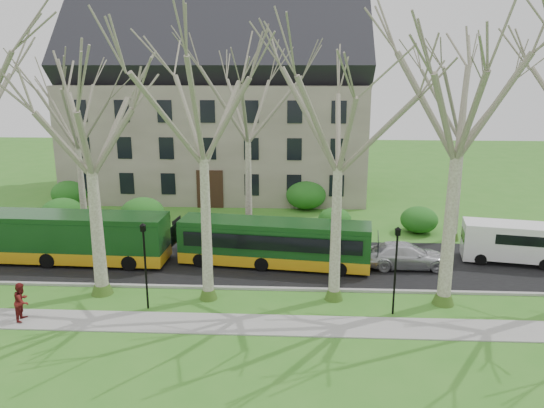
% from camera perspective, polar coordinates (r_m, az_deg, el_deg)
% --- Properties ---
extents(ground, '(120.00, 120.00, 0.00)m').
position_cam_1_polar(ground, '(27.36, -0.21, -10.50)').
color(ground, '#377A23').
rests_on(ground, ground).
extents(sidewalk, '(70.00, 2.00, 0.06)m').
position_cam_1_polar(sidewalk, '(25.11, -0.52, -12.88)').
color(sidewalk, gray).
rests_on(sidewalk, ground).
extents(road, '(80.00, 8.00, 0.06)m').
position_cam_1_polar(road, '(32.39, 0.32, -6.28)').
color(road, black).
rests_on(road, ground).
extents(curb, '(80.00, 0.25, 0.14)m').
position_cam_1_polar(curb, '(28.69, -0.04, -9.09)').
color(curb, '#A5A39E').
rests_on(curb, ground).
extents(building, '(26.50, 12.20, 16.00)m').
position_cam_1_polar(building, '(49.37, -5.76, 10.55)').
color(building, slate).
rests_on(building, ground).
extents(tree_row_verge, '(49.00, 7.00, 14.00)m').
position_cam_1_polar(tree_row_verge, '(25.46, -0.18, 4.19)').
color(tree_row_verge, gray).
rests_on(tree_row_verge, ground).
extents(tree_row_far, '(33.00, 7.00, 12.00)m').
position_cam_1_polar(tree_row_far, '(36.24, -1.38, 5.78)').
color(tree_row_far, gray).
rests_on(tree_row_far, ground).
extents(lamp_row, '(36.22, 0.22, 4.30)m').
position_cam_1_polar(lamp_row, '(25.42, -0.33, -6.22)').
color(lamp_row, black).
rests_on(lamp_row, ground).
extents(hedges, '(30.60, 8.60, 2.00)m').
position_cam_1_polar(hedges, '(40.59, -5.72, -0.52)').
color(hedges, '#22621C').
rests_on(hedges, ground).
extents(bus_lead, '(12.43, 3.00, 3.09)m').
position_cam_1_polar(bus_lead, '(34.34, -21.36, -3.32)').
color(bus_lead, '#113D15').
rests_on(bus_lead, road).
extents(bus_follow, '(11.44, 3.69, 2.81)m').
position_cam_1_polar(bus_follow, '(31.43, 0.25, -4.18)').
color(bus_follow, '#113D15').
rests_on(bus_follow, road).
extents(sedan, '(5.07, 2.17, 1.45)m').
position_cam_1_polar(sedan, '(32.33, 14.24, -5.38)').
color(sedan, silver).
rests_on(sedan, road).
extents(van_a, '(5.81, 2.99, 2.41)m').
position_cam_1_polar(van_a, '(35.04, 24.32, -3.86)').
color(van_a, white).
rests_on(van_a, road).
extents(pedestrian_b, '(0.75, 0.94, 1.84)m').
position_cam_1_polar(pedestrian_b, '(27.72, -25.30, -9.44)').
color(pedestrian_b, maroon).
rests_on(pedestrian_b, sidewalk).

